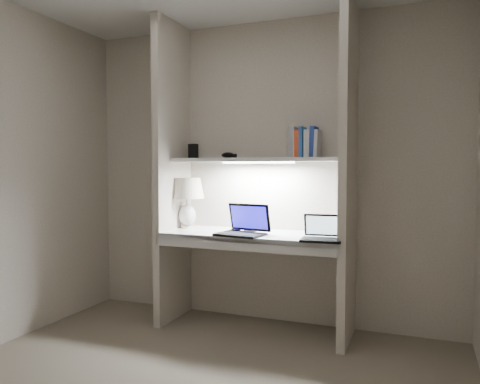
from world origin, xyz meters
The scene contains 17 objects.
back_wall centered at (0.00, 1.50, 1.25)m, with size 3.20×0.01×2.50m, color beige.
alcove_panel_left centered at (-0.73, 1.23, 1.25)m, with size 0.06×0.55×2.50m, color beige.
alcove_panel_right centered at (0.73, 1.23, 1.25)m, with size 0.06×0.55×2.50m, color beige.
desk centered at (0.00, 1.23, 0.75)m, with size 1.40×0.55×0.04m, color white.
desk_apron centered at (0.00, 0.96, 0.72)m, with size 1.46×0.03×0.10m, color silver.
shelf centered at (0.00, 1.32, 1.35)m, with size 1.40×0.36×0.03m, color silver.
strip_light centered at (0.00, 1.32, 1.33)m, with size 0.60×0.04×0.01m, color white.
table_lamp centered at (-0.64, 1.31, 1.06)m, with size 0.29×0.29×0.43m.
laptop_main centered at (-0.04, 1.11, 0.82)m, with size 0.39×0.35×0.24m.
laptop_netbook centered at (0.58, 1.05, 0.81)m, with size 0.30×0.27×0.18m.
speaker centered at (-0.08, 1.45, 0.84)m, with size 0.09×0.07×0.13m, color silver.
mouse centered at (-0.15, 1.20, 0.79)m, with size 0.09×0.06×0.03m, color black.
cable_coil centered at (-0.05, 1.31, 0.78)m, with size 0.09×0.09×0.01m, color black.
sticky_note centered at (-0.64, 1.28, 0.77)m, with size 0.06×0.06×0.00m, color gold.
book_row centered at (0.36, 1.40, 1.48)m, with size 0.23×0.16×0.24m.
shelf_box centered at (-0.61, 1.38, 1.43)m, with size 0.07×0.05×0.13m, color black.
shelf_gadget centered at (-0.29, 1.39, 1.39)m, with size 0.12×0.08×0.05m, color black.
Camera 1 is at (1.24, -2.24, 1.29)m, focal length 35.00 mm.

